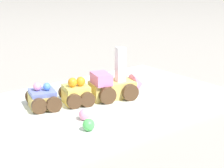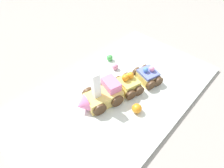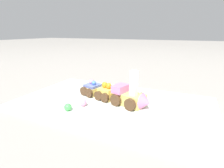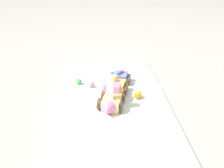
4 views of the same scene
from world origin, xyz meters
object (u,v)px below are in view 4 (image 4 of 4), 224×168
object	(u,v)px
gumball_orange	(138,95)
gumball_pink	(91,84)
cake_car_blueberry	(120,78)
cake_train_locomotive	(111,100)
cake_car_lemon	(116,87)
gumball_green	(79,82)

from	to	relation	value
gumball_orange	gumball_pink	bearing A→B (deg)	-118.59
cake_car_blueberry	gumball_pink	size ratio (longest dim) A/B	4.04
cake_train_locomotive	gumball_orange	distance (m)	0.11
cake_car_blueberry	gumball_pink	bearing A→B (deg)	-59.62
cake_train_locomotive	cake_car_blueberry	distance (m)	0.18
cake_car_lemon	gumball_pink	xyz separation A→B (m)	(-0.04, -0.10, -0.01)
gumball_pink	cake_car_blueberry	bearing A→B (deg)	105.35
cake_car_lemon	gumball_green	distance (m)	0.16
cake_train_locomotive	gumball_pink	world-z (taller)	cake_train_locomotive
gumball_pink	gumball_orange	bearing A→B (deg)	61.41
gumball_orange	gumball_green	xyz separation A→B (m)	(-0.12, -0.22, -0.00)
cake_car_lemon	cake_car_blueberry	xyz separation A→B (m)	(-0.07, 0.02, -0.00)
cake_train_locomotive	cake_car_lemon	size ratio (longest dim) A/B	1.51
cake_car_blueberry	gumball_orange	bearing A→B (deg)	37.93
cake_train_locomotive	gumball_green	world-z (taller)	cake_train_locomotive
gumball_pink	cake_car_lemon	bearing A→B (deg)	65.96
gumball_green	gumball_pink	bearing A→B (deg)	64.39
cake_car_lemon	gumball_orange	xyz separation A→B (m)	(0.05, 0.07, -0.01)
cake_car_blueberry	gumball_pink	xyz separation A→B (m)	(0.03, -0.12, -0.01)
gumball_orange	gumball_pink	size ratio (longest dim) A/B	1.23
cake_train_locomotive	cake_car_lemon	xyz separation A→B (m)	(-0.10, 0.03, -0.01)
cake_car_lemon	gumball_orange	size ratio (longest dim) A/B	3.27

